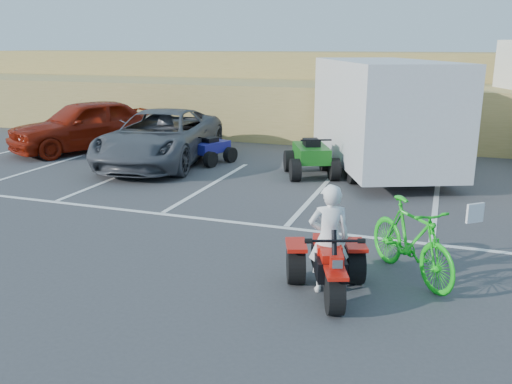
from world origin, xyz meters
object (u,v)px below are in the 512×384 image
(red_trike_atv, at_px, (328,295))
(quad_atv_green, at_px, (311,176))
(rider, at_px, (329,239))
(green_dirt_bike, at_px, (411,240))
(grey_pickup, at_px, (161,137))
(red_car, at_px, (86,125))
(cargo_trailer, at_px, (381,111))
(quad_atv_blue, at_px, (211,163))

(red_trike_atv, xyz_separation_m, quad_atv_green, (-1.96, 6.96, 0.00))
(rider, distance_m, green_dirt_bike, 1.39)
(rider, bearing_deg, grey_pickup, -66.57)
(red_trike_atv, xyz_separation_m, rider, (-0.05, 0.14, 0.79))
(red_car, height_order, cargo_trailer, cargo_trailer)
(grey_pickup, bearing_deg, quad_atv_blue, 10.47)
(red_car, height_order, quad_atv_blue, red_car)
(quad_atv_green, bearing_deg, grey_pickup, 154.46)
(red_car, bearing_deg, cargo_trailer, 30.92)
(cargo_trailer, distance_m, quad_atv_blue, 5.13)
(green_dirt_bike, bearing_deg, rider, 179.22)
(grey_pickup, xyz_separation_m, red_car, (-3.35, 1.01, 0.06))
(red_trike_atv, distance_m, green_dirt_bike, 1.55)
(red_trike_atv, xyz_separation_m, green_dirt_bike, (1.02, 1.00, 0.60))
(red_car, bearing_deg, green_dirt_bike, -3.97)
(cargo_trailer, bearing_deg, grey_pickup, 169.10)
(cargo_trailer, bearing_deg, red_car, 158.87)
(green_dirt_bike, distance_m, quad_atv_blue, 9.04)
(red_car, relative_size, cargo_trailer, 0.71)
(green_dirt_bike, bearing_deg, red_car, 107.44)
(grey_pickup, relative_size, red_car, 1.13)
(rider, height_order, quad_atv_green, rider)
(rider, relative_size, quad_atv_blue, 1.21)
(rider, height_order, grey_pickup, rider)
(red_car, bearing_deg, quad_atv_green, 20.90)
(rider, xyz_separation_m, green_dirt_bike, (1.07, 0.86, -0.19))
(rider, distance_m, quad_atv_green, 7.13)
(rider, relative_size, cargo_trailer, 0.23)
(green_dirt_bike, bearing_deg, quad_atv_green, 77.00)
(rider, height_order, red_car, red_car)
(quad_atv_green, bearing_deg, green_dirt_bike, -87.47)
(quad_atv_green, bearing_deg, red_car, 147.84)
(quad_atv_blue, bearing_deg, quad_atv_green, 8.07)
(red_trike_atv, bearing_deg, green_dirt_bike, 24.78)
(quad_atv_blue, bearing_deg, cargo_trailer, 28.77)
(red_trike_atv, xyz_separation_m, red_car, (-9.90, 8.10, 0.84))
(red_trike_atv, distance_m, red_car, 12.82)
(rider, xyz_separation_m, quad_atv_green, (-1.91, 6.82, -0.79))
(red_car, distance_m, cargo_trailer, 9.57)
(red_car, bearing_deg, red_trike_atv, -10.25)
(cargo_trailer, height_order, quad_atv_green, cargo_trailer)
(red_trike_atv, height_order, rider, rider)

